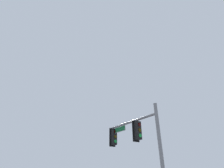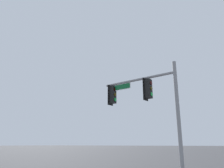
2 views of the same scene
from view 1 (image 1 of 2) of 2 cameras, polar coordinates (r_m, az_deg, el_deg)
The scene contains 1 object.
signal_pole_near at distance 11.37m, azimuth 7.58°, elevation -16.95°, with size 4.70×0.87×5.55m.
Camera 1 is at (-13.15, -0.70, 1.90)m, focal length 28.00 mm.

